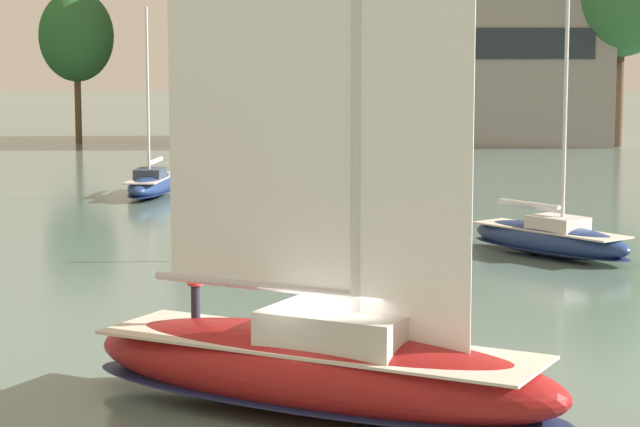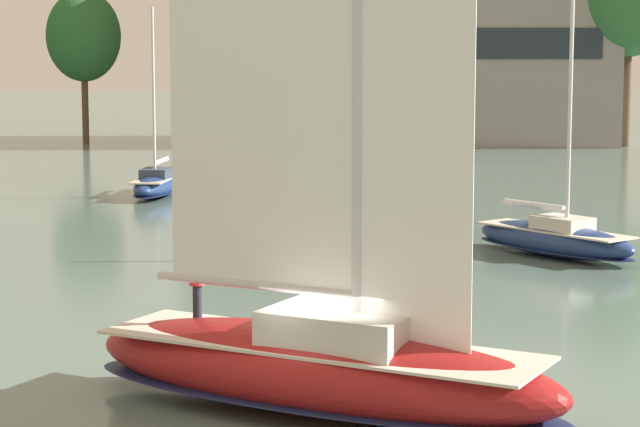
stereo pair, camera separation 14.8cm
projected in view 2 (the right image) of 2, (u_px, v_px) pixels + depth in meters
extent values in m
plane|color=slate|center=(319.00, 413.00, 25.35)|extent=(400.00, 400.00, 0.00)
cube|color=gray|center=(396.00, 53.00, 99.27)|extent=(33.11, 14.00, 14.17)
cube|color=#1E2833|center=(401.00, 43.00, 92.16)|extent=(29.80, 0.10, 2.27)
cylinder|color=brown|center=(85.00, 102.00, 97.83)|extent=(0.52, 0.52, 6.44)
ellipsoid|color=#285B2D|center=(84.00, 36.00, 97.15)|extent=(5.80, 5.80, 7.09)
cylinder|color=#4C3828|center=(626.00, 87.00, 94.48)|extent=(0.72, 0.72, 9.01)
ellipsoid|color=maroon|center=(319.00, 370.00, 25.24)|extent=(10.73, 7.52, 1.80)
ellipsoid|color=#19234C|center=(319.00, 393.00, 25.30)|extent=(10.84, 7.60, 0.22)
cube|color=beige|center=(319.00, 344.00, 25.17)|extent=(9.39, 6.52, 0.06)
cube|color=beige|center=(342.00, 328.00, 24.87)|extent=(3.58, 3.21, 0.74)
cylinder|color=silver|center=(358.00, 12.00, 23.91)|extent=(0.21, 0.21, 13.20)
cylinder|color=silver|center=(254.00, 285.00, 25.74)|extent=(4.29, 2.37, 0.18)
cube|color=white|center=(260.00, 20.00, 24.94)|extent=(3.89, 2.06, 10.83)
cube|color=white|center=(417.00, 169.00, 23.71)|extent=(2.07, 1.10, 7.26)
cylinder|color=#232838|center=(197.00, 304.00, 26.90)|extent=(0.27, 0.27, 0.85)
cylinder|color=red|center=(197.00, 270.00, 26.80)|extent=(0.46, 0.46, 0.65)
sphere|color=tan|center=(197.00, 250.00, 26.74)|extent=(0.24, 0.24, 0.24)
ellipsoid|color=silver|center=(284.00, 160.00, 78.37)|extent=(5.66, 2.21, 0.94)
ellipsoid|color=#19234C|center=(284.00, 164.00, 78.40)|extent=(5.71, 2.23, 0.11)
cube|color=silver|center=(284.00, 155.00, 78.33)|extent=(4.97, 1.88, 0.06)
cube|color=#333D4C|center=(280.00, 152.00, 78.27)|extent=(1.66, 1.26, 0.39)
cylinder|color=silver|center=(277.00, 100.00, 77.83)|extent=(0.11, 0.11, 6.89)
cylinder|color=silver|center=(297.00, 146.00, 78.35)|extent=(2.47, 0.40, 0.09)
cylinder|color=silver|center=(297.00, 145.00, 78.34)|extent=(2.23, 0.42, 0.15)
ellipsoid|color=navy|center=(554.00, 240.00, 44.50)|extent=(5.88, 6.69, 1.19)
ellipsoid|color=#19234C|center=(554.00, 249.00, 44.54)|extent=(5.94, 6.75, 0.14)
cube|color=beige|center=(555.00, 230.00, 44.46)|extent=(5.11, 5.83, 0.06)
cube|color=beige|center=(562.00, 223.00, 44.15)|extent=(2.29, 2.38, 0.49)
cylinder|color=silver|center=(570.00, 107.00, 43.45)|extent=(0.14, 0.14, 8.73)
cylinder|color=silver|center=(534.00, 207.00, 45.15)|extent=(2.05, 2.53, 0.12)
cylinder|color=white|center=(534.00, 205.00, 45.14)|extent=(1.91, 2.33, 0.19)
ellipsoid|color=navy|center=(158.00, 185.00, 62.88)|extent=(2.47, 6.92, 1.15)
ellipsoid|color=#19234C|center=(158.00, 191.00, 62.92)|extent=(2.49, 6.99, 0.14)
cube|color=#BCB7A8|center=(157.00, 178.00, 62.83)|extent=(2.10, 6.08, 0.06)
cube|color=#333D4C|center=(156.00, 173.00, 62.46)|extent=(1.49, 2.00, 0.47)
cylinder|color=silver|center=(154.00, 93.00, 61.74)|extent=(0.14, 0.14, 8.47)
cylinder|color=silver|center=(162.00, 162.00, 63.71)|extent=(0.37, 3.05, 0.12)
cylinder|color=white|center=(161.00, 160.00, 63.70)|extent=(0.42, 2.75, 0.18)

